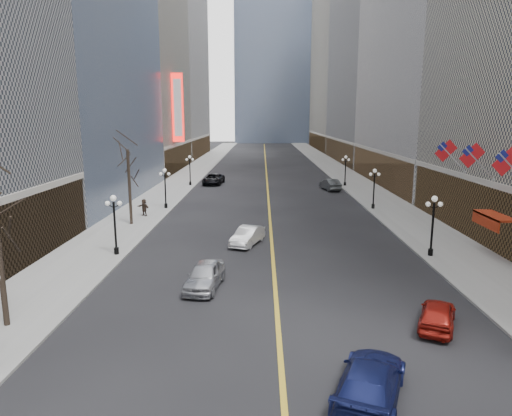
{
  "coord_description": "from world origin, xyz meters",
  "views": [
    {
      "loc": [
        -0.82,
        -2.95,
        10.26
      ],
      "look_at": [
        -1.09,
        17.31,
        6.24
      ],
      "focal_mm": 32.0,
      "sensor_mm": 36.0,
      "label": 1
    }
  ],
  "objects_px": {
    "streetlamp_east_1": "(433,219)",
    "streetlamp_east_3": "(345,167)",
    "car_sb_far": "(330,185)",
    "streetlamp_west_2": "(165,184)",
    "car_nb_near": "(205,275)",
    "streetlamp_west_1": "(115,219)",
    "streetlamp_east_2": "(374,184)",
    "streetlamp_west_3": "(190,167)",
    "car_nb_mid": "(248,236)",
    "car_nb_far": "(214,179)",
    "car_sb_mid": "(437,314)",
    "car_sb_near": "(370,382)"
  },
  "relations": [
    {
      "from": "streetlamp_west_2",
      "to": "car_nb_near",
      "type": "height_order",
      "value": "streetlamp_west_2"
    },
    {
      "from": "streetlamp_west_2",
      "to": "streetlamp_west_1",
      "type": "bearing_deg",
      "value": -90.0
    },
    {
      "from": "car_nb_far",
      "to": "car_sb_near",
      "type": "relative_size",
      "value": 1.11
    },
    {
      "from": "streetlamp_west_1",
      "to": "car_sb_far",
      "type": "relative_size",
      "value": 0.9
    },
    {
      "from": "streetlamp_east_2",
      "to": "streetlamp_east_3",
      "type": "bearing_deg",
      "value": 90.0
    },
    {
      "from": "streetlamp_east_1",
      "to": "streetlamp_east_3",
      "type": "bearing_deg",
      "value": 90.0
    },
    {
      "from": "car_nb_far",
      "to": "car_nb_near",
      "type": "bearing_deg",
      "value": -79.95
    },
    {
      "from": "car_nb_near",
      "to": "car_nb_mid",
      "type": "xyz_separation_m",
      "value": [
        2.31,
        9.79,
        -0.07
      ]
    },
    {
      "from": "streetlamp_east_3",
      "to": "car_nb_near",
      "type": "height_order",
      "value": "streetlamp_east_3"
    },
    {
      "from": "car_nb_far",
      "to": "car_nb_mid",
      "type": "bearing_deg",
      "value": -74.71
    },
    {
      "from": "car_sb_near",
      "to": "streetlamp_west_1",
      "type": "bearing_deg",
      "value": -28.04
    },
    {
      "from": "car_nb_near",
      "to": "car_sb_near",
      "type": "distance_m",
      "value": 13.55
    },
    {
      "from": "streetlamp_east_3",
      "to": "streetlamp_west_2",
      "type": "height_order",
      "value": "same"
    },
    {
      "from": "car_nb_mid",
      "to": "streetlamp_east_3",
      "type": "bearing_deg",
      "value": 86.56
    },
    {
      "from": "streetlamp_east_2",
      "to": "car_sb_near",
      "type": "xyz_separation_m",
      "value": [
        -8.65,
        -35.79,
        -2.12
      ]
    },
    {
      "from": "streetlamp_east_3",
      "to": "car_nb_mid",
      "type": "xyz_separation_m",
      "value": [
        -13.8,
        -32.69,
        -2.17
      ]
    },
    {
      "from": "streetlamp_east_1",
      "to": "car_sb_far",
      "type": "relative_size",
      "value": 0.9
    },
    {
      "from": "streetlamp_east_1",
      "to": "car_sb_near",
      "type": "bearing_deg",
      "value": -115.94
    },
    {
      "from": "streetlamp_east_1",
      "to": "streetlamp_west_3",
      "type": "xyz_separation_m",
      "value": [
        -23.6,
        36.0,
        0.0
      ]
    },
    {
      "from": "streetlamp_west_2",
      "to": "car_nb_near",
      "type": "xyz_separation_m",
      "value": [
        7.49,
        -24.47,
        -2.1
      ]
    },
    {
      "from": "streetlamp_east_1",
      "to": "streetlamp_west_3",
      "type": "bearing_deg",
      "value": 123.25
    },
    {
      "from": "streetlamp_east_1",
      "to": "car_nb_mid",
      "type": "relative_size",
      "value": 1.02
    },
    {
      "from": "streetlamp_east_2",
      "to": "car_nb_mid",
      "type": "distance_m",
      "value": 20.27
    },
    {
      "from": "streetlamp_east_2",
      "to": "streetlamp_west_3",
      "type": "distance_m",
      "value": 29.68
    },
    {
      "from": "streetlamp_west_1",
      "to": "car_nb_near",
      "type": "relative_size",
      "value": 0.96
    },
    {
      "from": "car_sb_far",
      "to": "car_sb_mid",
      "type": "bearing_deg",
      "value": 77.07
    },
    {
      "from": "streetlamp_east_3",
      "to": "car_nb_mid",
      "type": "relative_size",
      "value": 1.02
    },
    {
      "from": "streetlamp_east_2",
      "to": "car_sb_mid",
      "type": "xyz_separation_m",
      "value": [
        -3.9,
        -29.69,
        -2.21
      ]
    },
    {
      "from": "car_nb_near",
      "to": "car_sb_near",
      "type": "height_order",
      "value": "car_nb_near"
    },
    {
      "from": "car_sb_mid",
      "to": "streetlamp_west_1",
      "type": "bearing_deg",
      "value": -6.44
    },
    {
      "from": "streetlamp_west_3",
      "to": "car_nb_near",
      "type": "xyz_separation_m",
      "value": [
        7.49,
        -42.47,
        -2.1
      ]
    },
    {
      "from": "streetlamp_east_3",
      "to": "car_sb_far",
      "type": "xyz_separation_m",
      "value": [
        -2.8,
        -3.8,
        -2.08
      ]
    },
    {
      "from": "streetlamp_east_3",
      "to": "car_sb_near",
      "type": "bearing_deg",
      "value": -99.14
    },
    {
      "from": "car_sb_near",
      "to": "streetlamp_east_3",
      "type": "bearing_deg",
      "value": -77.22
    },
    {
      "from": "streetlamp_east_1",
      "to": "car_nb_far",
      "type": "relative_size",
      "value": 0.75
    },
    {
      "from": "car_sb_far",
      "to": "streetlamp_east_1",
      "type": "bearing_deg",
      "value": 83.47
    },
    {
      "from": "car_nb_far",
      "to": "streetlamp_west_2",
      "type": "bearing_deg",
      "value": -94.92
    },
    {
      "from": "car_nb_near",
      "to": "streetlamp_west_2",
      "type": "bearing_deg",
      "value": 114.16
    },
    {
      "from": "streetlamp_west_1",
      "to": "streetlamp_east_2",
      "type": "bearing_deg",
      "value": 37.33
    },
    {
      "from": "streetlamp_west_2",
      "to": "car_nb_far",
      "type": "height_order",
      "value": "streetlamp_west_2"
    },
    {
      "from": "streetlamp_east_1",
      "to": "car_nb_near",
      "type": "bearing_deg",
      "value": -158.1
    },
    {
      "from": "car_sb_far",
      "to": "streetlamp_east_3",
      "type": "bearing_deg",
      "value": -137.85
    },
    {
      "from": "streetlamp_west_1",
      "to": "car_nb_mid",
      "type": "relative_size",
      "value": 1.02
    },
    {
      "from": "streetlamp_east_2",
      "to": "car_sb_mid",
      "type": "height_order",
      "value": "streetlamp_east_2"
    },
    {
      "from": "streetlamp_east_2",
      "to": "car_nb_near",
      "type": "bearing_deg",
      "value": -123.35
    },
    {
      "from": "streetlamp_east_1",
      "to": "streetlamp_east_2",
      "type": "distance_m",
      "value": 18.0
    },
    {
      "from": "streetlamp_east_2",
      "to": "car_sb_near",
      "type": "relative_size",
      "value": 0.84
    },
    {
      "from": "car_nb_near",
      "to": "car_nb_far",
      "type": "xyz_separation_m",
      "value": [
        -4.12,
        44.3,
        0.03
      ]
    },
    {
      "from": "streetlamp_east_2",
      "to": "car_nb_mid",
      "type": "bearing_deg",
      "value": -133.22
    },
    {
      "from": "streetlamp_east_1",
      "to": "car_sb_mid",
      "type": "distance_m",
      "value": 12.52
    }
  ]
}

